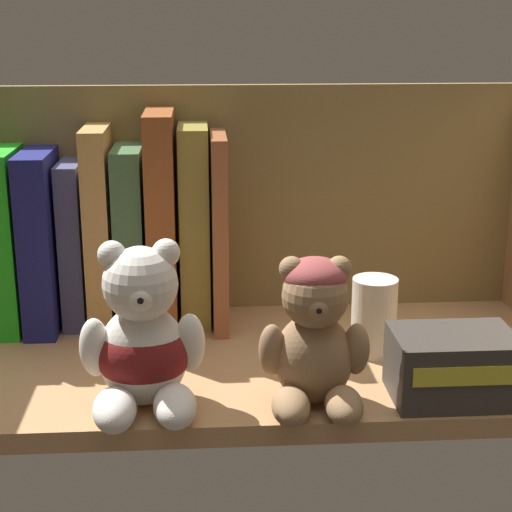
{
  "coord_description": "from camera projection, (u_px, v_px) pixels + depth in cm",
  "views": [
    {
      "loc": [
        -1.97,
        -79.42,
        36.58
      ],
      "look_at": [
        3.41,
        0.0,
        12.87
      ],
      "focal_mm": 58.25,
      "sensor_mm": 36.0,
      "label": 1
    }
  ],
  "objects": [
    {
      "name": "shelf_board",
      "position": [
        223.0,
        366.0,
        0.86
      ],
      "size": [
        69.79,
        30.06,
        2.0
      ],
      "primitive_type": "cube",
      "color": "tan",
      "rests_on": "ground"
    },
    {
      "name": "pillar_candle",
      "position": [
        374.0,
        316.0,
        0.86
      ],
      "size": [
        4.69,
        4.69,
        8.19
      ],
      "primitive_type": "cylinder",
      "color": "silver",
      "rests_on": "shelf_board"
    },
    {
      "name": "book_9",
      "position": [
        195.0,
        224.0,
        0.94
      ],
      "size": [
        3.26,
        10.31,
        22.47
      ],
      "primitive_type": "cube",
      "color": "olive",
      "rests_on": "shelf_board"
    },
    {
      "name": "book_7",
      "position": [
        132.0,
        234.0,
        0.94
      ],
      "size": [
        3.17,
        11.93,
        20.25
      ],
      "primitive_type": "cube",
      "color": "#40663F",
      "rests_on": "shelf_board"
    },
    {
      "name": "book_4",
      "position": [
        44.0,
        237.0,
        0.93
      ],
      "size": [
        3.45,
        14.21,
        19.95
      ],
      "primitive_type": "cube",
      "color": "navy",
      "rests_on": "shelf_board"
    },
    {
      "name": "book_5",
      "position": [
        75.0,
        242.0,
        0.94
      ],
      "size": [
        2.5,
        9.66,
        18.58
      ],
      "primitive_type": "cube",
      "color": "#3F4067",
      "rests_on": "shelf_board"
    },
    {
      "name": "shelf_back_panel",
      "position": [
        218.0,
        208.0,
        0.97
      ],
      "size": [
        72.19,
        1.2,
        28.43
      ],
      "primitive_type": "cube",
      "color": "olive",
      "rests_on": "ground"
    },
    {
      "name": "book_10",
      "position": [
        220.0,
        227.0,
        0.94
      ],
      "size": [
        1.68,
        14.52,
        21.69
      ],
      "primitive_type": "cube",
      "color": "#9A5934",
      "rests_on": "shelf_board"
    },
    {
      "name": "teddy_bear_smaller",
      "position": [
        315.0,
        337.0,
        0.74
      ],
      "size": [
        10.11,
        10.24,
        13.88
      ],
      "color": "#93704C",
      "rests_on": "shelf_board"
    },
    {
      "name": "book_3",
      "position": [
        11.0,
        237.0,
        0.93
      ],
      "size": [
        3.09,
        13.32,
        20.2
      ],
      "primitive_type": "cube",
      "color": "green",
      "rests_on": "shelf_board"
    },
    {
      "name": "book_8",
      "position": [
        163.0,
        217.0,
        0.94
      ],
      "size": [
        3.09,
        14.01,
        24.14
      ],
      "primitive_type": "cube",
      "color": "brown",
      "rests_on": "shelf_board"
    },
    {
      "name": "small_product_box",
      "position": [
        453.0,
        366.0,
        0.76
      ],
      "size": [
        11.2,
        8.06,
        6.25
      ],
      "color": "#38332D",
      "rests_on": "shelf_board"
    },
    {
      "name": "teddy_bear_larger",
      "position": [
        143.0,
        343.0,
        0.74
      ],
      "size": [
        11.32,
        11.86,
        15.45
      ],
      "color": "white",
      "rests_on": "shelf_board"
    },
    {
      "name": "book_6",
      "position": [
        101.0,
        226.0,
        0.93
      ],
      "size": [
        2.71,
        11.65,
        22.41
      ],
      "primitive_type": "cube",
      "color": "tan",
      "rests_on": "shelf_board"
    }
  ]
}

